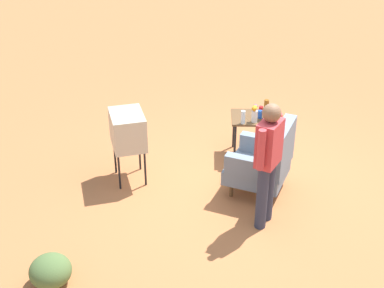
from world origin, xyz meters
The scene contains 11 objects.
ground_plane centered at (0.00, 0.00, 0.00)m, with size 60.00×60.00×0.00m, color #B76B3D.
armchair centered at (0.01, 0.18, 0.50)m, with size 0.99×1.00×1.06m.
side_table centered at (-1.04, 0.04, 0.55)m, with size 0.56×0.56×0.64m.
tv_on_stand centered at (-0.27, -1.69, 0.78)m, with size 0.70×0.60×1.03m.
person_standing centered at (0.70, 0.13, 0.94)m, with size 0.51×0.36×1.64m.
bottle_tall_amber centered at (-0.98, 0.26, 0.79)m, with size 0.07×0.07×0.30m, color brown.
soda_can_blue centered at (-1.00, 0.18, 0.71)m, with size 0.07×0.07×0.12m, color blue.
bottle_short_clear centered at (-0.81, -0.08, 0.74)m, with size 0.06×0.06×0.20m, color silver.
soda_can_red centered at (-1.14, 0.21, 0.71)m, with size 0.07×0.07×0.12m, color red.
flower_vase centered at (-0.87, 0.09, 0.79)m, with size 0.15×0.10×0.27m.
shrub_near centered at (1.86, -2.25, 0.18)m, with size 0.46×0.46×0.35m, color #516B38.
Camera 1 is at (6.07, -0.60, 4.07)m, focal length 49.09 mm.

